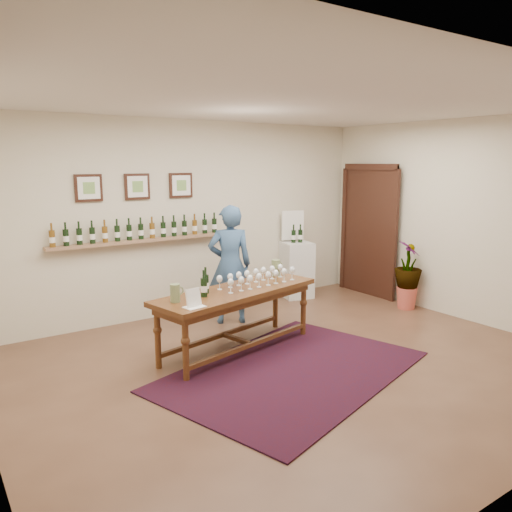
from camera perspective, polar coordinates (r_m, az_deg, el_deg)
ground at (r=5.66m, az=4.69°, el=-12.26°), size 6.00×6.00×0.00m
room_shell at (r=8.08m, az=8.16°, el=2.85°), size 6.00×6.00×6.00m
rug at (r=5.49m, az=4.21°, el=-12.95°), size 3.23×2.60×0.02m
tasting_table at (r=5.85m, az=-2.21°, el=-4.89°), size 2.20×1.09×0.75m
table_glasses at (r=6.02m, az=0.15°, el=-2.46°), size 1.31×0.43×0.18m
table_bottles at (r=5.57m, az=-5.89°, el=-2.88°), size 0.33×0.26×0.31m
pitcher_left at (r=5.35m, az=-9.23°, el=-4.21°), size 0.14×0.14×0.19m
pitcher_right at (r=6.49m, az=2.28°, el=-1.36°), size 0.16×0.16×0.21m
menu_card at (r=5.15m, az=-7.17°, el=-4.76°), size 0.23×0.18×0.19m
display_pedestal at (r=8.26m, az=4.68°, el=-1.58°), size 0.56×0.56×0.91m
pedestal_bottles at (r=8.14m, az=4.70°, el=2.50°), size 0.29×0.14×0.28m
info_sign at (r=8.26m, az=4.21°, el=3.52°), size 0.38×0.12×0.53m
potted_plant at (r=7.90m, az=16.97°, el=-2.07°), size 0.67×0.67×0.90m
person at (r=6.85m, az=-3.00°, el=-1.00°), size 0.71×0.60×1.64m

